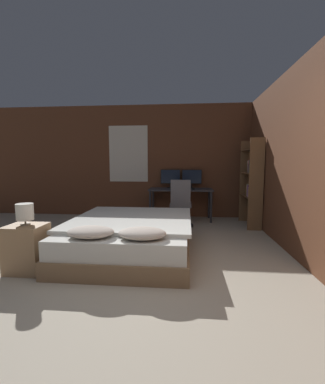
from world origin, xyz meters
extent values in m
plane|color=#B2A893|center=(0.00, 0.00, 0.00)|extent=(20.00, 20.00, 0.00)
cube|color=brown|center=(0.00, 4.16, 1.35)|extent=(12.00, 0.06, 2.70)
cube|color=silver|center=(-1.05, 4.12, 1.53)|extent=(0.95, 0.01, 1.35)
cube|color=black|center=(-1.05, 4.12, 1.53)|extent=(0.87, 0.01, 1.27)
cube|color=brown|center=(1.90, 1.50, 1.35)|extent=(0.06, 12.00, 2.70)
cube|color=#846647|center=(-0.42, 1.49, 0.11)|extent=(1.68, 2.08, 0.22)
cube|color=silver|center=(-0.42, 1.49, 0.34)|extent=(1.62, 2.02, 0.23)
cube|color=silver|center=(-0.42, 1.61, 0.48)|extent=(1.72, 1.75, 0.05)
ellipsoid|color=beige|center=(-0.73, 0.70, 0.52)|extent=(0.55, 0.38, 0.13)
ellipsoid|color=beige|center=(-0.12, 0.70, 0.52)|extent=(0.55, 0.38, 0.13)
cube|color=#997551|center=(-1.54, 0.73, 0.29)|extent=(0.43, 0.38, 0.57)
cylinder|color=gray|center=(-1.54, 0.73, 0.58)|extent=(0.11, 0.11, 0.01)
cylinder|color=gray|center=(-1.54, 0.73, 0.61)|extent=(0.02, 0.02, 0.05)
cylinder|color=silver|center=(-1.54, 0.73, 0.73)|extent=(0.20, 0.20, 0.19)
cube|color=#38383D|center=(0.25, 3.78, 0.71)|extent=(1.45, 0.62, 0.03)
cylinder|color=#2D2D33|center=(-0.43, 3.52, 0.35)|extent=(0.05, 0.05, 0.69)
cylinder|color=#2D2D33|center=(0.92, 3.52, 0.35)|extent=(0.05, 0.05, 0.69)
cylinder|color=#2D2D33|center=(-0.43, 4.04, 0.35)|extent=(0.05, 0.05, 0.69)
cylinder|color=#2D2D33|center=(0.92, 4.04, 0.35)|extent=(0.05, 0.05, 0.69)
cylinder|color=black|center=(-0.01, 3.99, 0.73)|extent=(0.16, 0.16, 0.01)
cylinder|color=black|center=(-0.01, 3.99, 0.78)|extent=(0.03, 0.03, 0.09)
cube|color=black|center=(-0.01, 3.99, 0.99)|extent=(0.47, 0.02, 0.34)
cube|color=#192338|center=(-0.01, 3.97, 0.99)|extent=(0.44, 0.00, 0.31)
cylinder|color=black|center=(0.50, 3.99, 0.73)|extent=(0.16, 0.16, 0.01)
cylinder|color=black|center=(0.50, 3.99, 0.78)|extent=(0.03, 0.03, 0.09)
cube|color=black|center=(0.50, 3.99, 0.99)|extent=(0.47, 0.02, 0.34)
cube|color=#192338|center=(0.50, 3.97, 0.99)|extent=(0.44, 0.00, 0.31)
cube|color=black|center=(0.25, 3.57, 0.73)|extent=(0.38, 0.13, 0.02)
ellipsoid|color=black|center=(0.53, 3.57, 0.74)|extent=(0.07, 0.05, 0.04)
cylinder|color=black|center=(0.26, 3.13, 0.02)|extent=(0.52, 0.52, 0.04)
cylinder|color=gray|center=(0.26, 3.13, 0.23)|extent=(0.05, 0.05, 0.38)
cube|color=slate|center=(0.26, 3.13, 0.46)|extent=(0.43, 0.43, 0.07)
cube|color=slate|center=(0.26, 2.94, 0.74)|extent=(0.39, 0.05, 0.49)
cube|color=brown|center=(1.71, 2.94, 0.90)|extent=(0.28, 0.02, 1.79)
cube|color=brown|center=(1.71, 3.77, 0.90)|extent=(0.28, 0.02, 1.79)
cube|color=brown|center=(1.71, 3.36, 0.63)|extent=(0.28, 0.81, 0.02)
cube|color=brown|center=(1.71, 3.36, 1.11)|extent=(0.28, 0.81, 0.02)
cube|color=brown|center=(1.71, 3.36, 1.58)|extent=(0.28, 0.81, 0.02)
cube|color=#B2332D|center=(1.71, 2.97, 0.76)|extent=(0.23, 0.02, 0.24)
cube|color=#7A387F|center=(1.71, 3.00, 0.75)|extent=(0.23, 0.02, 0.23)
cube|color=#B2332D|center=(1.71, 3.04, 0.73)|extent=(0.23, 0.03, 0.19)
cube|color=#BCB29E|center=(1.71, 3.09, 0.74)|extent=(0.23, 0.04, 0.20)
cube|color=#7A387F|center=(1.71, 3.14, 0.75)|extent=(0.23, 0.04, 0.23)
cube|color=#7A387F|center=(1.71, 3.17, 0.73)|extent=(0.23, 0.02, 0.19)
cube|color=#BCB29E|center=(1.71, 3.21, 0.76)|extent=(0.23, 0.03, 0.25)
cube|color=gold|center=(1.71, 3.24, 0.73)|extent=(0.23, 0.02, 0.19)
cube|color=#BCB29E|center=(1.71, 2.98, 1.24)|extent=(0.23, 0.04, 0.23)
cube|color=#2D4784|center=(1.71, 3.02, 1.22)|extent=(0.23, 0.02, 0.20)
cube|color=#337042|center=(1.71, 3.06, 1.22)|extent=(0.23, 0.02, 0.21)
cube|color=teal|center=(1.71, 3.10, 1.25)|extent=(0.23, 0.03, 0.25)
cube|color=#B2332D|center=(1.71, 3.13, 1.25)|extent=(0.23, 0.03, 0.26)
cube|color=#28282D|center=(1.71, 3.18, 1.21)|extent=(0.23, 0.03, 0.18)
cube|color=#BCB29E|center=(1.71, 3.21, 1.24)|extent=(0.23, 0.02, 0.23)
camera|label=1|loc=(0.37, -2.11, 1.31)|focal=24.00mm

